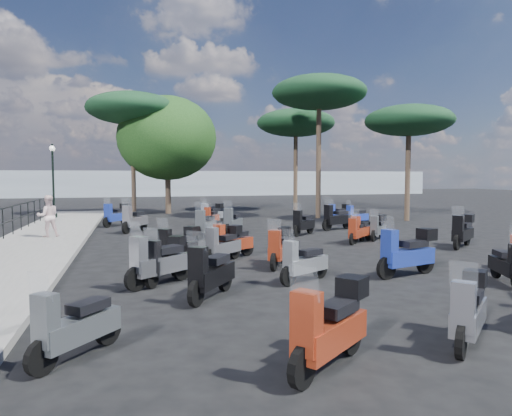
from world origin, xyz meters
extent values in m
plane|color=black|center=(0.00, 0.00, 0.00)|extent=(120.00, 120.00, 0.00)
cube|color=slate|center=(-6.50, 3.00, 0.07)|extent=(3.00, 30.00, 0.15)
cylinder|color=black|center=(-7.80, 4.85, 0.70)|extent=(0.04, 0.04, 1.10)
cylinder|color=black|center=(-7.80, 6.22, 0.70)|extent=(0.04, 0.04, 1.10)
cylinder|color=black|center=(-7.80, 7.59, 0.70)|extent=(0.04, 0.04, 1.10)
cylinder|color=black|center=(-7.80, 8.96, 0.70)|extent=(0.04, 0.04, 1.10)
cylinder|color=black|center=(-7.80, 10.33, 0.70)|extent=(0.04, 0.04, 1.10)
cylinder|color=black|center=(-7.80, 11.69, 0.70)|extent=(0.04, 0.04, 1.10)
cylinder|color=black|center=(-7.80, 13.06, 0.70)|extent=(0.04, 0.04, 1.10)
cylinder|color=black|center=(-7.80, 14.43, 0.70)|extent=(0.04, 0.04, 1.10)
cylinder|color=black|center=(-7.80, 15.80, 0.70)|extent=(0.04, 0.04, 1.10)
cylinder|color=black|center=(-7.43, 13.56, 0.27)|extent=(0.32, 0.32, 0.24)
cylinder|color=black|center=(-7.43, 13.56, 2.13)|extent=(0.11, 0.11, 3.95)
cylinder|color=black|center=(-7.43, 13.56, 3.96)|extent=(0.16, 0.89, 0.04)
sphere|color=white|center=(-7.49, 14.00, 3.86)|extent=(0.28, 0.28, 0.28)
sphere|color=white|center=(-7.38, 13.12, 3.86)|extent=(0.28, 0.28, 0.28)
imported|color=beige|center=(-6.34, 5.02, 0.92)|extent=(0.88, 0.77, 1.54)
cylinder|color=black|center=(-4.44, -7.28, 0.22)|extent=(0.36, 0.40, 0.45)
cylinder|color=black|center=(-3.72, -6.42, 0.22)|extent=(0.36, 0.40, 0.45)
cube|color=#4A4E51|center=(-4.05, -6.81, 0.39)|extent=(1.02, 1.13, 0.32)
cube|color=black|center=(-3.95, -6.69, 0.65)|extent=(0.57, 0.61, 0.13)
cube|color=#4A4E51|center=(-4.39, -7.22, 0.65)|extent=(0.35, 0.34, 0.65)
plane|color=white|center=(-4.43, -7.27, 1.07)|extent=(0.32, 0.28, 0.35)
cylinder|color=black|center=(-3.32, -3.45, 0.26)|extent=(0.48, 0.40, 0.52)
cylinder|color=black|center=(-2.29, -2.65, 0.26)|extent=(0.48, 0.40, 0.52)
cube|color=#90929A|center=(-2.76, -3.02, 0.46)|extent=(1.34, 1.15, 0.37)
cube|color=black|center=(-2.61, -2.90, 0.76)|extent=(0.71, 0.65, 0.15)
cube|color=#90929A|center=(-3.25, -3.39, 0.76)|extent=(0.39, 0.40, 0.76)
plane|color=white|center=(-3.30, -3.43, 1.25)|extent=(0.32, 0.38, 0.40)
cylinder|color=black|center=(-2.99, -3.26, 0.23)|extent=(0.33, 0.44, 0.46)
cylinder|color=black|center=(-2.37, -2.28, 0.23)|extent=(0.33, 0.44, 0.46)
cube|color=black|center=(-2.65, -2.73, 0.41)|extent=(0.95, 1.24, 0.33)
cube|color=black|center=(-2.56, -2.59, 0.68)|extent=(0.55, 0.64, 0.14)
cube|color=black|center=(-2.94, -3.20, 0.68)|extent=(0.36, 0.33, 0.68)
plane|color=white|center=(-2.98, -3.25, 1.11)|extent=(0.35, 0.26, 0.36)
cube|color=black|center=(-2.36, -2.27, 0.85)|extent=(0.44, 0.44, 0.25)
cylinder|color=black|center=(-1.37, -1.14, 0.23)|extent=(0.40, 0.39, 0.46)
cylinder|color=black|center=(-0.53, -0.34, 0.23)|extent=(0.40, 0.39, 0.46)
cube|color=#90929A|center=(-0.91, -0.71, 0.40)|extent=(1.13, 1.10, 0.33)
cube|color=black|center=(-0.79, -0.59, 0.67)|extent=(0.62, 0.61, 0.13)
cube|color=#90929A|center=(-1.31, -1.08, 0.67)|extent=(0.35, 0.35, 0.67)
plane|color=white|center=(-1.35, -1.12, 1.10)|extent=(0.31, 0.32, 0.36)
cube|color=black|center=(-0.52, -0.33, 0.85)|extent=(0.45, 0.45, 0.25)
cylinder|color=black|center=(-3.61, 6.34, 0.27)|extent=(0.38, 0.51, 0.53)
cylinder|color=black|center=(-2.89, 7.46, 0.27)|extent=(0.38, 0.51, 0.53)
cube|color=#90929A|center=(-3.22, 6.95, 0.46)|extent=(1.09, 1.41, 0.38)
cube|color=black|center=(-3.12, 7.11, 0.77)|extent=(0.64, 0.74, 0.15)
cube|color=#90929A|center=(-3.56, 6.42, 0.77)|extent=(0.41, 0.38, 0.77)
plane|color=white|center=(-3.59, 6.36, 1.27)|extent=(0.40, 0.30, 0.41)
cylinder|color=black|center=(-4.49, 9.03, 0.25)|extent=(0.39, 0.46, 0.50)
cylinder|color=black|center=(-3.71, 10.02, 0.25)|extent=(0.39, 0.46, 0.50)
cube|color=#2036A1|center=(-4.07, 9.56, 0.44)|extent=(1.12, 1.30, 0.36)
cube|color=black|center=(-3.96, 9.71, 0.74)|extent=(0.64, 0.69, 0.15)
cube|color=#2036A1|center=(-4.43, 9.09, 0.74)|extent=(0.39, 0.38, 0.74)
plane|color=white|center=(-4.47, 9.04, 1.21)|extent=(0.37, 0.31, 0.39)
cube|color=black|center=(-3.70, 10.04, 0.92)|extent=(0.48, 0.49, 0.27)
cylinder|color=black|center=(-1.56, -8.41, 0.25)|extent=(0.46, 0.39, 0.50)
cylinder|color=black|center=(-0.57, -7.65, 0.25)|extent=(0.46, 0.39, 0.50)
cube|color=#993118|center=(-1.03, -8.00, 0.44)|extent=(1.28, 1.11, 0.35)
cube|color=black|center=(-0.89, -7.89, 0.73)|extent=(0.68, 0.63, 0.15)
cube|color=#993118|center=(-1.49, -8.36, 0.73)|extent=(0.37, 0.39, 0.73)
plane|color=white|center=(-1.54, -8.40, 1.19)|extent=(0.31, 0.36, 0.39)
cube|color=black|center=(-0.56, -7.63, 0.91)|extent=(0.48, 0.48, 0.27)
cylinder|color=black|center=(-0.13, -3.86, 0.22)|extent=(0.44, 0.30, 0.45)
cylinder|color=black|center=(0.85, -3.31, 0.22)|extent=(0.44, 0.30, 0.45)
cube|color=#9EA1A6|center=(0.40, -3.56, 0.39)|extent=(1.22, 0.87, 0.32)
cube|color=black|center=(0.54, -3.48, 0.65)|extent=(0.63, 0.52, 0.13)
cube|color=#9EA1A6|center=(-0.07, -3.82, 0.65)|extent=(0.32, 0.34, 0.65)
plane|color=white|center=(-0.12, -3.85, 1.07)|extent=(0.24, 0.35, 0.35)
cylinder|color=black|center=(-2.26, -4.88, 0.25)|extent=(0.38, 0.46, 0.50)
cylinder|color=black|center=(-1.53, -3.88, 0.25)|extent=(0.38, 0.46, 0.50)
cube|color=black|center=(-1.86, -4.34, 0.44)|extent=(1.09, 1.30, 0.35)
cube|color=black|center=(-1.76, -4.20, 0.73)|extent=(0.62, 0.69, 0.15)
cube|color=black|center=(-2.21, -4.81, 0.73)|extent=(0.39, 0.37, 0.73)
plane|color=white|center=(-2.25, -4.86, 1.19)|extent=(0.37, 0.30, 0.39)
cylinder|color=black|center=(-2.62, -1.31, 0.24)|extent=(0.40, 0.40, 0.47)
cylinder|color=black|center=(-1.79, -0.47, 0.24)|extent=(0.40, 0.40, 0.47)
cube|color=black|center=(-2.17, -0.85, 0.41)|extent=(1.14, 1.14, 0.33)
cube|color=black|center=(-2.05, -0.74, 0.69)|extent=(0.62, 0.63, 0.14)
cube|color=black|center=(-2.57, -1.25, 0.69)|extent=(0.36, 0.36, 0.69)
plane|color=white|center=(-2.61, -1.29, 1.13)|extent=(0.32, 0.32, 0.36)
cube|color=black|center=(-1.78, -0.46, 0.86)|extent=(0.46, 0.46, 0.26)
cylinder|color=black|center=(-0.95, 3.79, 0.25)|extent=(0.36, 0.49, 0.51)
cylinder|color=black|center=(-0.28, 4.87, 0.25)|extent=(0.36, 0.49, 0.51)
cube|color=#4A4E51|center=(-0.59, 4.38, 0.45)|extent=(1.03, 1.36, 0.36)
cube|color=black|center=(-0.49, 4.53, 0.74)|extent=(0.60, 0.71, 0.15)
cube|color=#4A4E51|center=(-0.90, 3.86, 0.74)|extent=(0.39, 0.36, 0.74)
plane|color=white|center=(-0.94, 3.81, 1.22)|extent=(0.39, 0.28, 0.39)
cylinder|color=black|center=(-0.01, 7.90, 0.21)|extent=(0.31, 0.41, 0.43)
cylinder|color=black|center=(0.58, 8.80, 0.21)|extent=(0.31, 0.41, 0.43)
cube|color=#993118|center=(0.31, 8.39, 0.38)|extent=(0.89, 1.14, 0.30)
cube|color=black|center=(0.40, 8.52, 0.63)|extent=(0.52, 0.60, 0.13)
cube|color=#993118|center=(0.03, 7.96, 0.63)|extent=(0.33, 0.31, 0.63)
plane|color=white|center=(0.00, 7.92, 1.03)|extent=(0.32, 0.25, 0.33)
cylinder|color=black|center=(0.73, -8.18, 0.23)|extent=(0.41, 0.38, 0.46)
cylinder|color=black|center=(1.59, -7.41, 0.23)|extent=(0.41, 0.38, 0.46)
cube|color=#90929A|center=(1.20, -7.76, 0.40)|extent=(1.15, 1.08, 0.33)
cube|color=black|center=(1.32, -7.65, 0.67)|extent=(0.62, 0.60, 0.13)
cube|color=#90929A|center=(0.79, -8.13, 0.67)|extent=(0.35, 0.36, 0.67)
plane|color=white|center=(0.75, -8.17, 1.10)|extent=(0.30, 0.32, 0.36)
cube|color=black|center=(1.60, -7.39, 0.85)|extent=(0.45, 0.45, 0.25)
cylinder|color=black|center=(2.27, -3.84, 0.26)|extent=(0.54, 0.24, 0.53)
cylinder|color=black|center=(3.54, -3.51, 0.26)|extent=(0.54, 0.24, 0.53)
cube|color=#2036A1|center=(2.96, -3.66, 0.46)|extent=(1.48, 0.72, 0.37)
cube|color=black|center=(3.14, -3.61, 0.77)|extent=(0.72, 0.48, 0.15)
cube|color=#2036A1|center=(2.35, -3.82, 0.77)|extent=(0.32, 0.38, 0.77)
plane|color=white|center=(2.29, -3.83, 1.26)|extent=(0.19, 0.43, 0.41)
cube|color=black|center=(3.56, -3.50, 0.97)|extent=(0.45, 0.43, 0.29)
cylinder|color=black|center=(0.05, -2.27, 0.23)|extent=(0.33, 0.45, 0.47)
cylinder|color=black|center=(0.66, -1.27, 0.23)|extent=(0.33, 0.45, 0.47)
cube|color=#993118|center=(0.38, -1.73, 0.41)|extent=(0.94, 1.26, 0.33)
cube|color=black|center=(0.47, -1.58, 0.68)|extent=(0.56, 0.65, 0.14)
cube|color=#993118|center=(0.09, -2.20, 0.68)|extent=(0.36, 0.34, 0.68)
plane|color=white|center=(0.06, -2.25, 1.12)|extent=(0.36, 0.26, 0.36)
cube|color=black|center=(0.67, -1.25, 0.86)|extent=(0.44, 0.45, 0.25)
cylinder|color=black|center=(-1.07, -0.51, 0.23)|extent=(0.46, 0.32, 0.47)
cylinder|color=black|center=(-0.06, 0.08, 0.23)|extent=(0.46, 0.32, 0.47)
cube|color=#993118|center=(-0.52, -0.19, 0.41)|extent=(1.27, 0.92, 0.33)
cube|color=black|center=(-0.38, -0.11, 0.69)|extent=(0.66, 0.55, 0.14)
cube|color=#993118|center=(-1.01, -0.47, 0.69)|extent=(0.33, 0.36, 0.69)
plane|color=white|center=(-1.06, -0.50, 1.13)|extent=(0.25, 0.36, 0.36)
cylinder|color=black|center=(2.87, 3.69, 0.24)|extent=(0.42, 0.39, 0.48)
cylinder|color=black|center=(3.76, 4.48, 0.24)|extent=(0.42, 0.39, 0.48)
cube|color=black|center=(3.35, 4.12, 0.42)|extent=(1.19, 1.11, 0.34)
cube|color=black|center=(3.48, 4.23, 0.70)|extent=(0.64, 0.62, 0.14)
cube|color=black|center=(2.93, 3.74, 0.70)|extent=(0.36, 0.37, 0.70)
plane|color=white|center=(2.88, 3.71, 1.14)|extent=(0.31, 0.33, 0.37)
cylinder|color=black|center=(0.05, 9.21, 0.23)|extent=(0.43, 0.36, 0.47)
cylinder|color=black|center=(0.97, 9.93, 0.23)|extent=(0.43, 0.36, 0.47)
cube|color=#9EA1A6|center=(0.55, 9.60, 0.41)|extent=(1.21, 1.04, 0.33)
cube|color=black|center=(0.68, 9.71, 0.68)|extent=(0.64, 0.59, 0.14)
cube|color=#9EA1A6|center=(0.11, 9.26, 0.68)|extent=(0.35, 0.36, 0.68)
plane|color=white|center=(0.06, 9.23, 1.12)|extent=(0.29, 0.34, 0.36)
cube|color=black|center=(0.99, 9.94, 0.86)|extent=(0.45, 0.45, 0.25)
cylinder|color=black|center=(4.20, 1.43, 0.22)|extent=(0.42, 0.33, 0.44)
cylinder|color=black|center=(5.11, 2.07, 0.22)|extent=(0.42, 0.33, 0.44)
cube|color=#993118|center=(4.69, 1.77, 0.39)|extent=(1.17, 0.95, 0.31)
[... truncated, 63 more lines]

